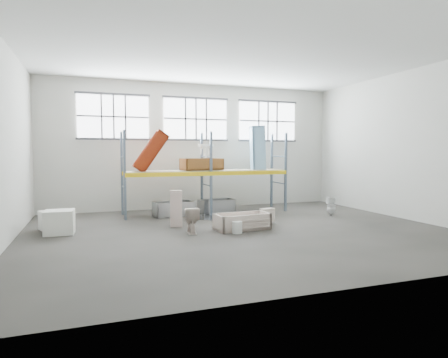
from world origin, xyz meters
name	(u,v)px	position (x,y,z in m)	size (l,w,h in m)	color
floor	(241,232)	(0.00, 0.00, -0.05)	(12.00, 10.00, 0.10)	#46423C
ceiling	(242,53)	(0.00, 0.00, 5.05)	(12.00, 10.00, 0.10)	silver
wall_back	(195,146)	(0.00, 5.05, 2.50)	(12.00, 0.10, 5.00)	#B4B3A7
wall_front	(359,138)	(0.00, -5.05, 2.50)	(12.00, 0.10, 5.00)	#B0AEA3
wall_left	(0,142)	(-6.05, 0.00, 2.50)	(0.10, 10.00, 5.00)	#9D9B91
wall_right	(408,145)	(6.05, 0.00, 2.50)	(0.10, 10.00, 5.00)	#AFADA2
window_left	(114,117)	(-3.20, 4.94, 3.60)	(2.60, 0.04, 1.60)	white
window_mid	(196,119)	(0.00, 4.94, 3.60)	(2.60, 0.04, 1.60)	white
window_right	(268,121)	(3.20, 4.94, 3.60)	(2.60, 0.04, 1.60)	white
rack_upright_la	(125,175)	(-3.00, 2.90, 1.50)	(0.08, 0.08, 3.00)	slate
rack_upright_lb	(122,173)	(-3.00, 4.10, 1.50)	(0.08, 0.08, 3.00)	slate
rack_upright_ma	(211,174)	(0.00, 2.90, 1.50)	(0.08, 0.08, 3.00)	slate
rack_upright_mb	(202,172)	(0.00, 4.10, 1.50)	(0.08, 0.08, 3.00)	slate
rack_upright_ra	(286,172)	(3.00, 2.90, 1.50)	(0.08, 0.08, 3.00)	slate
rack_upright_rb	(272,171)	(3.00, 4.10, 1.50)	(0.08, 0.08, 3.00)	slate
rack_beam_front	(211,174)	(0.00, 2.90, 1.50)	(6.00, 0.10, 0.14)	yellow
rack_beam_back	(202,172)	(0.00, 4.10, 1.50)	(6.00, 0.10, 0.14)	yellow
shelf_deck	(206,171)	(0.00, 3.50, 1.58)	(5.90, 1.10, 0.03)	gray
wet_patch	(213,216)	(0.00, 2.70, 0.00)	(1.80, 1.80, 0.00)	black
bathtub_beige	(242,221)	(0.11, 0.19, 0.23)	(1.59, 0.75, 0.47)	beige
cistern_spare	(267,215)	(1.17, 0.69, 0.28)	(0.46, 0.22, 0.43)	beige
sink_in_tub	(245,221)	(0.38, 0.66, 0.16)	(0.39, 0.39, 0.13)	beige
toilet_beige	(191,220)	(-1.43, 0.21, 0.37)	(0.41, 0.72, 0.74)	beige
cistern_tall	(176,209)	(-1.64, 1.23, 0.55)	(0.36, 0.23, 1.11)	beige
toilet_white	(331,206)	(4.07, 1.46, 0.34)	(0.31, 0.31, 0.68)	white
steel_tub_left	(174,209)	(-1.30, 3.17, 0.26)	(1.41, 0.66, 0.52)	#ACB0B4
steel_tub_right	(217,206)	(0.39, 3.47, 0.24)	(1.33, 0.62, 0.49)	#AAACB2
rust_tub_flat	(202,164)	(-0.15, 3.57, 1.82)	(1.51, 0.71, 0.43)	brown
rust_tub_tilted	(151,151)	(-2.05, 3.49, 2.29)	(1.58, 0.74, 0.44)	#8F310C
sink_on_shelf	(206,157)	(-0.05, 3.35, 2.09)	(0.58, 0.45, 0.52)	white
blue_tub_upright	(257,149)	(2.12, 3.59, 2.40)	(1.75, 0.82, 0.49)	#7AAAD0
bucket	(237,227)	(-0.24, -0.29, 0.17)	(0.29, 0.29, 0.34)	silver
carton_near	(59,222)	(-4.92, 1.26, 0.33)	(0.77, 0.66, 0.66)	silver
carton_far	(53,220)	(-5.14, 1.96, 0.28)	(0.67, 0.67, 0.55)	silver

